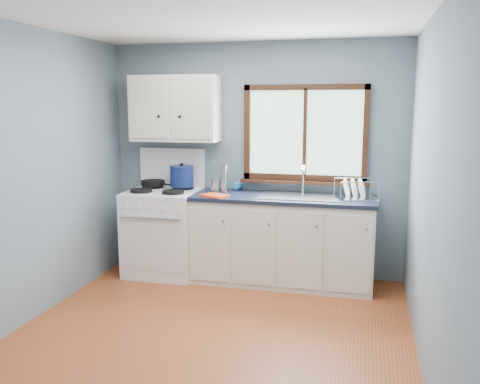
% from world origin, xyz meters
% --- Properties ---
extents(floor, '(3.20, 3.60, 0.02)m').
position_xyz_m(floor, '(0.00, 0.00, -0.01)').
color(floor, '#A14A22').
rests_on(floor, ground).
extents(ceiling, '(3.20, 3.60, 0.02)m').
position_xyz_m(ceiling, '(0.00, 0.00, 2.51)').
color(ceiling, white).
rests_on(ceiling, wall_back).
extents(wall_back, '(3.20, 0.02, 2.50)m').
position_xyz_m(wall_back, '(0.00, 1.81, 1.25)').
color(wall_back, slate).
rests_on(wall_back, ground).
extents(wall_front, '(3.20, 0.02, 2.50)m').
position_xyz_m(wall_front, '(0.00, -1.81, 1.25)').
color(wall_front, slate).
rests_on(wall_front, ground).
extents(wall_left, '(0.02, 3.60, 2.50)m').
position_xyz_m(wall_left, '(-1.61, 0.00, 1.25)').
color(wall_left, slate).
rests_on(wall_left, ground).
extents(wall_right, '(0.02, 3.60, 2.50)m').
position_xyz_m(wall_right, '(1.61, 0.00, 1.25)').
color(wall_right, slate).
rests_on(wall_right, ground).
extents(gas_range, '(0.76, 0.69, 1.36)m').
position_xyz_m(gas_range, '(-0.95, 1.47, 0.49)').
color(gas_range, white).
rests_on(gas_range, floor).
extents(base_cabinets, '(1.85, 0.60, 0.88)m').
position_xyz_m(base_cabinets, '(0.36, 1.49, 0.41)').
color(base_cabinets, silver).
rests_on(base_cabinets, floor).
extents(countertop, '(1.89, 0.64, 0.04)m').
position_xyz_m(countertop, '(0.36, 1.49, 0.90)').
color(countertop, black).
rests_on(countertop, base_cabinets).
extents(sink, '(0.84, 0.46, 0.44)m').
position_xyz_m(sink, '(0.54, 1.49, 0.86)').
color(sink, silver).
rests_on(sink, countertop).
extents(window, '(1.36, 0.10, 1.03)m').
position_xyz_m(window, '(0.54, 1.77, 1.48)').
color(window, '#9EC6A8').
rests_on(window, wall_back).
extents(upper_cabinets, '(0.95, 0.35, 0.70)m').
position_xyz_m(upper_cabinets, '(-0.85, 1.63, 1.80)').
color(upper_cabinets, silver).
rests_on(upper_cabinets, wall_back).
extents(skillet, '(0.42, 0.34, 0.05)m').
position_xyz_m(skillet, '(-1.12, 1.61, 0.99)').
color(skillet, black).
rests_on(skillet, gas_range).
extents(stockpot, '(0.32, 0.32, 0.26)m').
position_xyz_m(stockpot, '(-0.78, 1.60, 1.08)').
color(stockpot, '#0F1B4A').
rests_on(stockpot, gas_range).
extents(utensil_crock, '(0.13, 0.13, 0.34)m').
position_xyz_m(utensil_crock, '(-0.39, 1.59, 0.99)').
color(utensil_crock, silver).
rests_on(utensil_crock, countertop).
extents(thermos, '(0.08, 0.08, 0.30)m').
position_xyz_m(thermos, '(-0.29, 1.56, 1.07)').
color(thermos, silver).
rests_on(thermos, countertop).
extents(soap_bottle, '(0.12, 0.12, 0.23)m').
position_xyz_m(soap_bottle, '(-0.21, 1.71, 1.04)').
color(soap_bottle, '#2F88DD').
rests_on(soap_bottle, countertop).
extents(dish_towel, '(0.31, 0.27, 0.02)m').
position_xyz_m(dish_towel, '(-0.31, 1.31, 0.93)').
color(dish_towel, '#EF4419').
rests_on(dish_towel, countertop).
extents(dish_rack, '(0.46, 0.40, 0.20)m').
position_xyz_m(dish_rack, '(1.07, 1.52, 0.97)').
color(dish_rack, silver).
rests_on(dish_rack, countertop).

